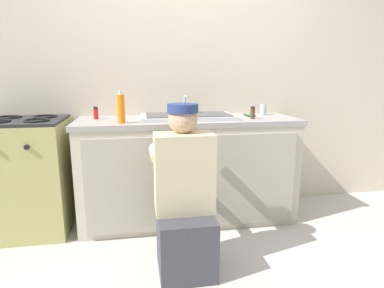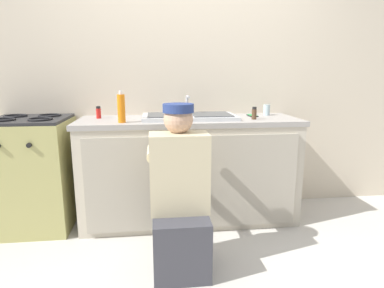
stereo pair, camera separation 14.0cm
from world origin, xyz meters
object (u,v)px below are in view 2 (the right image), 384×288
(soap_bottle_orange, at_px, (121,108))
(sink_double_basin, at_px, (189,116))
(stove_range, at_px, (33,173))
(spice_bottle_red, at_px, (99,113))
(cell_phone, at_px, (252,116))
(plumber_person, at_px, (180,203))
(spice_bottle_pepper, at_px, (254,113))
(water_glass, at_px, (267,110))

(soap_bottle_orange, bearing_deg, sink_double_basin, 18.72)
(stove_range, height_order, spice_bottle_red, spice_bottle_red)
(cell_phone, bearing_deg, stove_range, -177.39)
(spice_bottle_red, height_order, soap_bottle_orange, soap_bottle_orange)
(stove_range, relative_size, cell_phone, 6.81)
(cell_phone, bearing_deg, soap_bottle_orange, -166.55)
(spice_bottle_red, bearing_deg, sink_double_basin, -6.83)
(plumber_person, relative_size, soap_bottle_orange, 4.42)
(stove_range, height_order, spice_bottle_pepper, spice_bottle_pepper)
(plumber_person, distance_m, soap_bottle_orange, 0.90)
(sink_double_basin, xyz_separation_m, plumber_person, (-0.15, -0.76, -0.47))
(water_glass, bearing_deg, cell_phone, -161.62)
(plumber_person, bearing_deg, water_glass, 45.39)
(plumber_person, bearing_deg, cell_phone, 49.05)
(water_glass, height_order, soap_bottle_orange, soap_bottle_orange)
(sink_double_basin, relative_size, water_glass, 8.00)
(spice_bottle_red, relative_size, cell_phone, 0.75)
(spice_bottle_pepper, xyz_separation_m, spice_bottle_red, (-1.31, 0.21, 0.00))
(sink_double_basin, bearing_deg, spice_bottle_red, 173.17)
(plumber_person, bearing_deg, spice_bottle_pepper, 43.05)
(sink_double_basin, height_order, soap_bottle_orange, soap_bottle_orange)
(soap_bottle_orange, bearing_deg, cell_phone, 13.45)
(water_glass, bearing_deg, stove_range, -176.20)
(sink_double_basin, height_order, spice_bottle_red, sink_double_basin)
(stove_range, xyz_separation_m, water_glass, (2.06, 0.14, 0.49))
(spice_bottle_pepper, bearing_deg, plumber_person, -136.95)
(spice_bottle_pepper, relative_size, cell_phone, 0.75)
(spice_bottle_pepper, xyz_separation_m, cell_phone, (0.05, 0.21, -0.04))
(cell_phone, distance_m, soap_bottle_orange, 1.18)
(plumber_person, xyz_separation_m, spice_bottle_red, (-0.63, 0.85, 0.51))
(stove_range, relative_size, water_glass, 9.53)
(sink_double_basin, relative_size, spice_bottle_red, 7.62)
(water_glass, height_order, spice_bottle_red, spice_bottle_red)
(soap_bottle_orange, bearing_deg, spice_bottle_red, 128.37)
(stove_range, bearing_deg, sink_double_basin, 0.09)
(soap_bottle_orange, bearing_deg, water_glass, 14.03)
(spice_bottle_pepper, bearing_deg, cell_phone, 76.45)
(cell_phone, bearing_deg, sink_double_basin, -171.75)
(cell_phone, relative_size, soap_bottle_orange, 0.56)
(stove_range, relative_size, spice_bottle_pepper, 9.08)
(water_glass, xyz_separation_m, spice_bottle_red, (-1.51, -0.04, 0.00))
(sink_double_basin, height_order, cell_phone, sink_double_basin)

